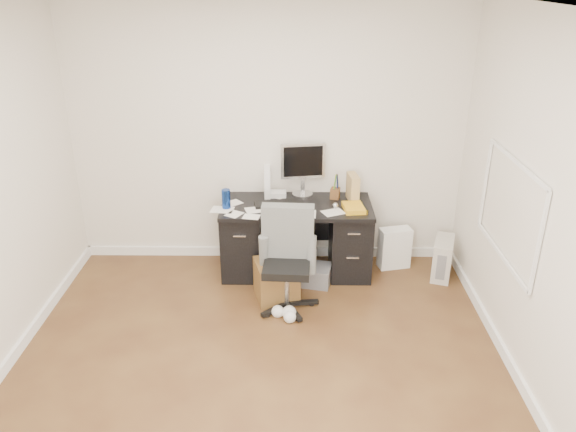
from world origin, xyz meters
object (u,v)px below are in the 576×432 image
pc_tower (443,258)px  office_chair (287,261)px  desk (296,236)px  lcd_monitor (303,169)px  wicker_basket (276,280)px  keyboard (279,204)px

pc_tower → office_chair: bearing=-141.2°
desk → pc_tower: (1.49, -0.09, -0.20)m
lcd_monitor → pc_tower: (1.43, -0.34, -0.83)m
pc_tower → wicker_basket: size_ratio=1.07×
lcd_monitor → office_chair: bearing=-107.6°
lcd_monitor → desk: bearing=-112.0°
office_chair → desk: bearing=85.9°
desk → lcd_monitor: (0.06, 0.26, 0.63)m
office_chair → wicker_basket: 0.35m
desk → pc_tower: 1.51m
pc_tower → wicker_basket: pc_tower is taller
keyboard → office_chair: bearing=-92.3°
pc_tower → keyboard: bearing=-164.6°
wicker_basket → desk: bearing=70.1°
lcd_monitor → keyboard: size_ratio=1.16×
lcd_monitor → wicker_basket: bearing=-116.3°
keyboard → pc_tower: keyboard is taller
lcd_monitor → wicker_basket: (-0.25, -0.78, -0.84)m
keyboard → wicker_basket: bearing=-101.2°
keyboard → office_chair: size_ratio=0.51×
lcd_monitor → pc_tower: bearing=-22.0°
lcd_monitor → pc_tower: 1.69m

